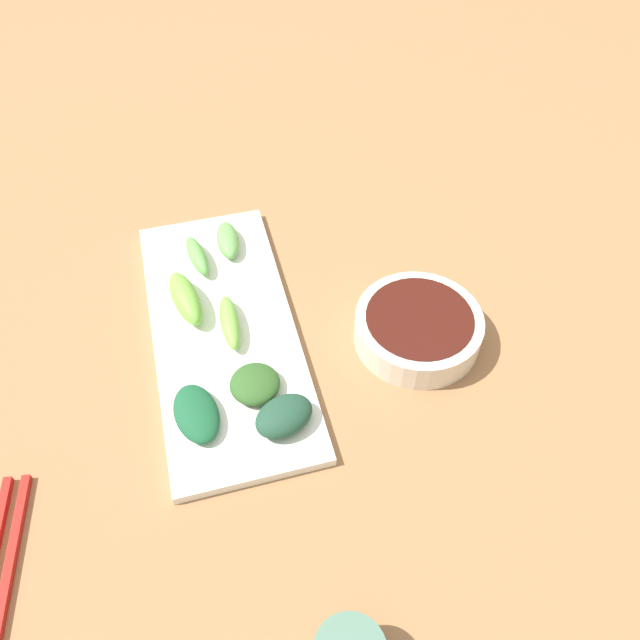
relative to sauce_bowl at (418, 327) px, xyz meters
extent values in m
cube|color=#966A43|center=(0.15, -0.04, -0.03)|extent=(2.10, 2.10, 0.02)
cylinder|color=silver|center=(0.00, 0.00, 0.00)|extent=(0.14, 0.14, 0.04)
cylinder|color=#3E150F|center=(0.00, 0.00, 0.01)|extent=(0.12, 0.12, 0.02)
cube|color=white|center=(0.21, -0.06, -0.02)|extent=(0.16, 0.39, 0.01)
ellipsoid|color=#60A64C|center=(0.23, -0.18, 0.00)|extent=(0.03, 0.07, 0.02)
ellipsoid|color=#2E5724|center=(0.19, 0.03, 0.00)|extent=(0.06, 0.06, 0.02)
ellipsoid|color=#204532|center=(0.17, 0.08, 0.00)|extent=(0.07, 0.06, 0.03)
ellipsoid|color=#195331|center=(0.26, 0.05, 0.00)|extent=(0.05, 0.08, 0.02)
ellipsoid|color=#73B644|center=(0.20, -0.06, 0.00)|extent=(0.02, 0.08, 0.02)
ellipsoid|color=#65A553|center=(0.18, -0.20, 0.00)|extent=(0.03, 0.07, 0.02)
ellipsoid|color=#70B741|center=(0.25, -0.11, 0.01)|extent=(0.05, 0.09, 0.03)
cube|color=#B01C15|center=(0.44, 0.18, -0.02)|extent=(0.04, 0.23, 0.01)
camera|label=1|loc=(0.22, 0.40, 0.55)|focal=35.28mm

